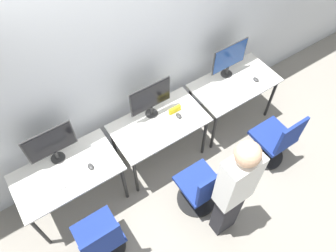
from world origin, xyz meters
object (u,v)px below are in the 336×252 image
object	(u,v)px
office_chair_right	(274,142)
office_chair_left	(102,240)
keyboard_center	(162,126)
mouse_center	(179,116)
keyboard_left	(69,178)
monitor_center	(151,98)
person_center	(234,190)
monitor_left	(51,144)
mouse_right	(256,79)
office_chair_center	(201,189)
monitor_right	(229,58)
mouse_left	(91,167)
keyboard_right	(241,87)

from	to	relation	value
office_chair_right	office_chair_left	bearing A→B (deg)	177.27
keyboard_center	mouse_center	bearing A→B (deg)	5.10
keyboard_left	keyboard_center	distance (m)	1.16
monitor_center	keyboard_center	bearing A→B (deg)	-90.00
office_chair_left	person_center	size ratio (longest dim) A/B	0.53
monitor_left	mouse_right	bearing A→B (deg)	-7.16
mouse_center	mouse_right	bearing A→B (deg)	-3.32
monitor_center	person_center	xyz separation A→B (m)	(0.09, -1.35, -0.09)
keyboard_center	mouse_center	distance (m)	0.24
office_chair_center	monitor_left	bearing A→B (deg)	139.35
mouse_center	monitor_right	size ratio (longest dim) A/B	0.17
mouse_left	office_chair_left	distance (m)	0.77
keyboard_right	office_chair_right	size ratio (longest dim) A/B	0.40
monitor_center	office_chair_center	distance (m)	1.18
monitor_left	keyboard_center	distance (m)	1.22
keyboard_center	monitor_right	world-z (taller)	monitor_right
office_chair_left	office_chair_center	world-z (taller)	same
mouse_center	mouse_right	xyz separation A→B (m)	(1.16, -0.07, 0.00)
keyboard_left	person_center	size ratio (longest dim) A/B	0.21
keyboard_left	keyboard_right	size ratio (longest dim) A/B	1.00
keyboard_right	office_chair_left	bearing A→B (deg)	-165.50
mouse_center	office_chair_center	distance (m)	0.89
office_chair_left	mouse_center	size ratio (longest dim) A/B	10.13
mouse_left	person_center	size ratio (longest dim) A/B	0.05
mouse_left	mouse_center	world-z (taller)	same
office_chair_center	mouse_center	bearing A→B (deg)	74.68
mouse_center	monitor_center	bearing A→B (deg)	138.67
keyboard_left	mouse_left	size ratio (longest dim) A/B	4.06
mouse_right	office_chair_right	world-z (taller)	office_chair_right
monitor_left	keyboard_right	size ratio (longest dim) A/B	1.41
office_chair_left	keyboard_right	bearing A→B (deg)	14.50
mouse_left	monitor_right	size ratio (longest dim) A/B	0.17
mouse_center	keyboard_right	bearing A→B (deg)	-3.36
keyboard_left	office_chair_left	distance (m)	0.72
keyboard_center	monitor_right	size ratio (longest dim) A/B	0.71
keyboard_right	mouse_center	bearing A→B (deg)	176.64
mouse_right	monitor_center	bearing A→B (deg)	168.68
mouse_center	person_center	distance (m)	1.16
person_center	monitor_right	bearing A→B (deg)	51.81
monitor_center	mouse_right	distance (m)	1.46
monitor_center	mouse_center	world-z (taller)	monitor_center
monitor_left	mouse_right	xyz separation A→B (m)	(2.57, -0.32, -0.26)
person_center	keyboard_right	bearing A→B (deg)	45.20
monitor_left	keyboard_right	bearing A→B (deg)	-7.58
office_chair_center	office_chair_left	bearing A→B (deg)	174.68
person_center	office_chair_right	size ratio (longest dim) A/B	1.87
person_center	office_chair_right	world-z (taller)	person_center
monitor_left	person_center	size ratio (longest dim) A/B	0.30
mouse_left	keyboard_right	size ratio (longest dim) A/B	0.25
mouse_center	office_chair_right	size ratio (longest dim) A/B	0.10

